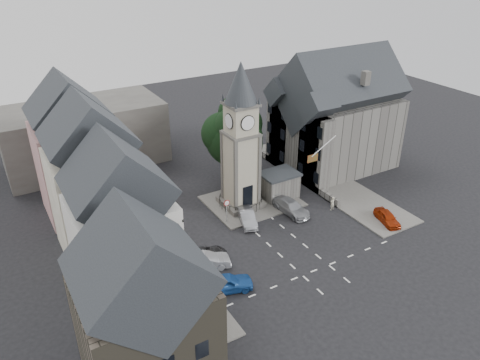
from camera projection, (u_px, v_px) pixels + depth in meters
ground at (281, 240)px, 46.77m from camera, size 120.00×120.00×0.00m
pavement_west at (141, 246)px, 45.73m from camera, size 6.00×30.00×0.14m
pavement_east at (324, 180)px, 58.23m from camera, size 6.00×26.00×0.14m
central_island at (252, 201)px, 53.53m from camera, size 10.00×8.00×0.16m
road_markings at (316, 270)px, 42.55m from camera, size 20.00×8.00×0.01m
clock_tower at (241, 139)px, 49.13m from camera, size 4.86×4.86×16.25m
stone_shelter at (279, 185)px, 53.94m from camera, size 4.30×3.30×3.08m
town_tree at (234, 130)px, 54.39m from camera, size 7.20×7.20×10.80m
warning_sign_post at (227, 207)px, 48.56m from camera, size 0.70×0.19×2.85m
terrace_pink at (75, 155)px, 49.04m from camera, size 8.10×7.60×12.80m
terrace_cream at (95, 187)px, 42.91m from camera, size 8.10×7.60×12.80m
terrace_tudor at (123, 232)px, 36.97m from camera, size 8.10×7.60×12.00m
building_sw_stone at (146, 318)px, 29.80m from camera, size 8.60×7.60×10.40m
backdrop_west at (84, 135)px, 60.98m from camera, size 20.00×10.00×8.00m
east_building at (335, 120)px, 59.27m from camera, size 14.40×11.40×12.60m
east_boundary_wall at (296, 176)px, 58.33m from camera, size 0.40×16.00×0.90m
flagpole at (324, 146)px, 50.17m from camera, size 3.68×0.10×2.74m
car_west_blue at (226, 283)px, 39.77m from camera, size 4.94×3.03×1.57m
car_west_silver at (205, 261)px, 42.49m from camera, size 4.82×2.83×1.50m
car_west_grey at (203, 255)px, 43.52m from camera, size 5.07×3.50×1.29m
car_island_silver at (247, 217)px, 49.28m from camera, size 2.74×4.49×1.40m
car_island_east at (291, 207)px, 51.12m from camera, size 2.44×5.11×1.44m
car_east_red at (387, 218)px, 49.32m from camera, size 2.43×4.00×1.27m
pedestrian at (332, 203)px, 51.61m from camera, size 0.63×0.45×1.62m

